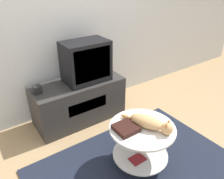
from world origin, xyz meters
TOP-DOWN VIEW (x-y plane):
  - ground_plane at (0.00, 0.00)m, footprint 12.00×12.00m
  - wall_back at (0.00, 1.52)m, footprint 8.00×0.05m
  - rug at (0.00, 0.00)m, footprint 2.05×1.39m
  - tv_stand at (-0.04, 1.17)m, footprint 1.19×0.53m
  - tv at (0.09, 1.15)m, footprint 0.57×0.37m
  - speaker at (-0.56, 1.18)m, footprint 0.09×0.09m
  - mug at (0.42, 1.10)m, footprint 0.08×0.08m
  - coffee_table at (0.07, 0.04)m, footprint 0.64×0.64m
  - dvd_box at (-0.09, 0.10)m, footprint 0.20×0.21m
  - cat at (0.12, -0.00)m, footprint 0.27×0.51m

SIDE VIEW (x-z plane):
  - ground_plane at x=0.00m, z-range 0.00..0.00m
  - rug at x=0.00m, z-range 0.00..0.02m
  - tv_stand at x=-0.04m, z-range 0.00..0.56m
  - coffee_table at x=0.07m, z-range 0.09..0.58m
  - dvd_box at x=-0.09m, z-range 0.51..0.55m
  - cat at x=0.12m, z-range 0.50..0.63m
  - speaker at x=-0.56m, z-range 0.56..0.65m
  - mug at x=0.42m, z-range 0.56..0.65m
  - tv at x=0.09m, z-range 0.56..1.08m
  - wall_back at x=0.00m, z-range 0.00..2.60m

